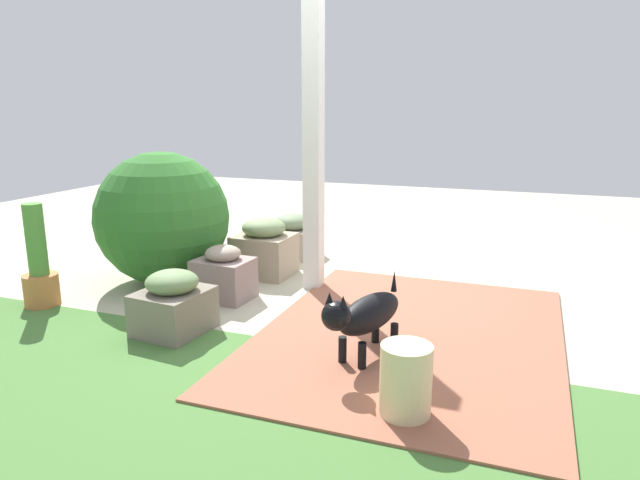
# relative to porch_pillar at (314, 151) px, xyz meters

# --- Properties ---
(ground_plane) EXTENTS (12.00, 12.00, 0.00)m
(ground_plane) POSITION_rel_porch_pillar_xyz_m (-0.21, 0.06, -1.07)
(ground_plane) COLOR #B7B096
(brick_path) EXTENTS (1.80, 2.40, 0.02)m
(brick_path) POSITION_rel_porch_pillar_xyz_m (-0.92, 0.73, -1.06)
(brick_path) COLOR #9C5D44
(brick_path) RESTS_ON ground
(lawn_patch) EXTENTS (5.20, 2.80, 0.01)m
(lawn_patch) POSITION_rel_porch_pillar_xyz_m (0.39, 2.46, -1.07)
(lawn_patch) COLOR #477536
(lawn_patch) RESTS_ON ground
(porch_pillar) EXTENTS (0.13, 0.13, 2.14)m
(porch_pillar) POSITION_rel_porch_pillar_xyz_m (0.00, 0.00, 0.00)
(porch_pillar) COLOR white
(porch_pillar) RESTS_ON ground
(stone_planter_nearest) EXTENTS (0.43, 0.41, 0.41)m
(stone_planter_nearest) POSITION_rel_porch_pillar_xyz_m (0.52, -0.82, -0.88)
(stone_planter_nearest) COLOR gray
(stone_planter_nearest) RESTS_ON ground
(stone_planter_near) EXTENTS (0.47, 0.42, 0.49)m
(stone_planter_near) POSITION_rel_porch_pillar_xyz_m (0.51, -0.17, -0.84)
(stone_planter_near) COLOR tan
(stone_planter_near) RESTS_ON ground
(stone_planter_mid) EXTENTS (0.42, 0.35, 0.41)m
(stone_planter_mid) POSITION_rel_porch_pillar_xyz_m (0.52, 0.49, -0.88)
(stone_planter_mid) COLOR gray
(stone_planter_mid) RESTS_ON ground
(stone_planter_far) EXTENTS (0.43, 0.47, 0.41)m
(stone_planter_far) POSITION_rel_porch_pillar_xyz_m (0.50, 1.17, -0.88)
(stone_planter_far) COLOR slate
(stone_planter_far) RESTS_ON ground
(round_shrub) EXTENTS (1.06, 1.06, 1.06)m
(round_shrub) POSITION_rel_porch_pillar_xyz_m (1.18, 0.29, -0.54)
(round_shrub) COLOR #2D6A27
(round_shrub) RESTS_ON ground
(terracotta_pot_tall) EXTENTS (0.24, 0.24, 0.74)m
(terracotta_pot_tall) POSITION_rel_porch_pillar_xyz_m (1.68, 1.08, -0.80)
(terracotta_pot_tall) COLOR #BF733D
(terracotta_pot_tall) RESTS_ON ground
(dog) EXTENTS (0.34, 0.68, 0.47)m
(dog) POSITION_rel_porch_pillar_xyz_m (-0.75, 1.15, -0.80)
(dog) COLOR black
(dog) RESTS_ON ground
(ceramic_urn) EXTENTS (0.24, 0.24, 0.35)m
(ceramic_urn) POSITION_rel_porch_pillar_xyz_m (-1.09, 1.67, -0.89)
(ceramic_urn) COLOR beige
(ceramic_urn) RESTS_ON ground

